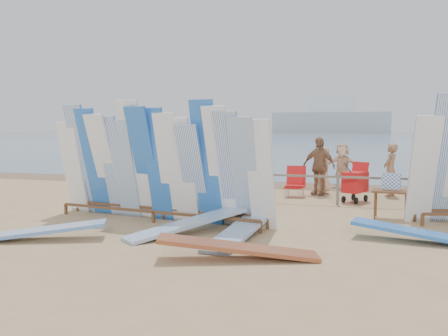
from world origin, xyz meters
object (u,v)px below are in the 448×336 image
(beachgoer_extra_1, at_px, (162,161))
(flat_board_b, at_px, (187,234))
(vendor_table, at_px, (390,204))
(beach_chair_right, at_px, (294,189))
(stroller, at_px, (355,186))
(flat_board_a, at_px, (239,238))
(beachgoer_7, at_px, (390,170))
(beach_chair_left, at_px, (296,188))
(flat_board_e, at_px, (36,240))
(beachgoer_6, at_px, (323,170))
(beachgoer_9, at_px, (428,166))
(beachgoer_5, at_px, (342,166))
(main_surfboard_rack, at_px, (158,168))
(flat_board_d, at_px, (424,243))
(beachgoer_4, at_px, (319,166))
(beachgoer_11, at_px, (212,161))
(beachgoer_2, at_px, (235,169))
(flat_board_c, at_px, (238,259))

(beachgoer_extra_1, bearing_deg, flat_board_b, 153.29)
(vendor_table, relative_size, beachgoer_extra_1, 0.63)
(beach_chair_right, distance_m, stroller, 1.97)
(flat_board_a, bearing_deg, flat_board_b, -177.06)
(beachgoer_7, bearing_deg, beach_chair_left, -49.33)
(flat_board_e, xyz_separation_m, stroller, (5.84, 6.75, 0.47))
(flat_board_e, xyz_separation_m, beachgoer_7, (6.87, 8.27, 0.85))
(stroller, xyz_separation_m, beachgoer_6, (-1.10, 1.62, 0.32))
(flat_board_a, bearing_deg, stroller, 74.10)
(beachgoer_9, bearing_deg, beach_chair_left, -91.43)
(flat_board_a, height_order, beachgoer_9, beachgoer_9)
(vendor_table, xyz_separation_m, flat_board_e, (-6.73, -4.33, -0.37))
(beach_chair_left, bearing_deg, beachgoer_7, 13.99)
(beach_chair_left, bearing_deg, beach_chair_right, -138.89)
(beachgoer_extra_1, distance_m, beachgoer_9, 9.57)
(beachgoer_5, relative_size, beachgoer_7, 0.96)
(flat_board_a, distance_m, flat_board_b, 1.13)
(main_surfboard_rack, distance_m, flat_board_d, 5.93)
(beachgoer_4, distance_m, beachgoer_7, 2.25)
(beachgoer_7, bearing_deg, beachgoer_9, 156.53)
(flat_board_d, xyz_separation_m, stroller, (-1.42, 4.76, 0.47))
(flat_board_e, xyz_separation_m, beach_chair_right, (3.95, 7.26, 0.25))
(flat_board_e, height_order, beachgoer_7, beachgoer_7)
(flat_board_d, height_order, beachgoer_9, beachgoer_9)
(beachgoer_11, bearing_deg, vendor_table, 175.22)
(flat_board_a, height_order, flat_board_b, flat_board_b)
(vendor_table, distance_m, flat_board_d, 2.44)
(flat_board_b, distance_m, beachgoer_2, 5.43)
(flat_board_a, relative_size, beachgoer_extra_1, 1.52)
(vendor_table, height_order, beachgoer_extra_1, beachgoer_extra_1)
(vendor_table, xyz_separation_m, beachgoer_4, (-2.08, 3.60, 0.57))
(beachgoer_4, bearing_deg, beachgoer_7, 27.75)
(main_surfboard_rack, bearing_deg, stroller, 52.44)
(beach_chair_left, height_order, beachgoer_2, beachgoer_2)
(flat_board_e, distance_m, flat_board_d, 7.53)
(flat_board_b, distance_m, beachgoer_9, 9.85)
(beachgoer_4, bearing_deg, beach_chair_right, -116.94)
(stroller, bearing_deg, main_surfboard_rack, -111.80)
(beach_chair_right, height_order, stroller, stroller)
(beachgoer_2, bearing_deg, beachgoer_7, 106.39)
(flat_board_b, height_order, beachgoer_11, beachgoer_11)
(main_surfboard_rack, height_order, beachgoer_7, main_surfboard_rack)
(flat_board_e, height_order, beachgoer_2, beachgoer_2)
(flat_board_b, relative_size, beachgoer_4, 1.43)
(flat_board_a, distance_m, flat_board_e, 3.99)
(beachgoer_9, bearing_deg, flat_board_d, -35.75)
(flat_board_a, relative_size, stroller, 2.31)
(vendor_table, xyz_separation_m, beach_chair_left, (-2.73, 2.98, -0.09))
(flat_board_a, bearing_deg, flat_board_d, 15.90)
(flat_board_c, xyz_separation_m, beach_chair_left, (-0.15, 7.45, 0.28))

